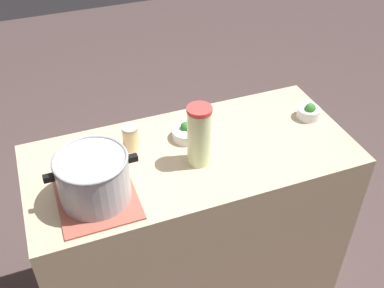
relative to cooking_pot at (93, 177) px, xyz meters
The scene contains 8 objects.
ground_plane 1.13m from the cooking_pot, 164.79° to the right, with size 8.00×8.00×0.00m, color #4D3C3A.
counter_slab 0.73m from the cooking_pot, 164.79° to the right, with size 1.40×0.64×0.94m, color #C7AE89.
dish_cloth 0.10m from the cooking_pot, 90.00° to the left, with size 0.29×0.34×0.01m, color #A85343.
cooking_pot is the anchor object (origin of this frame).
lemonade_pitcher 0.44m from the cooking_pot, behind, with size 0.10×0.10×0.27m.
mason_jar 0.32m from the cooking_pot, 129.62° to the right, with size 0.07×0.07×0.11m.
broccoli_bowl_front 0.51m from the cooking_pot, 153.24° to the right, with size 0.13×0.13×0.08m.
broccoli_bowl_center 1.04m from the cooking_pot, behind, with size 0.11×0.11×0.08m.
Camera 1 is at (0.53, 1.40, 2.19)m, focal length 43.08 mm.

